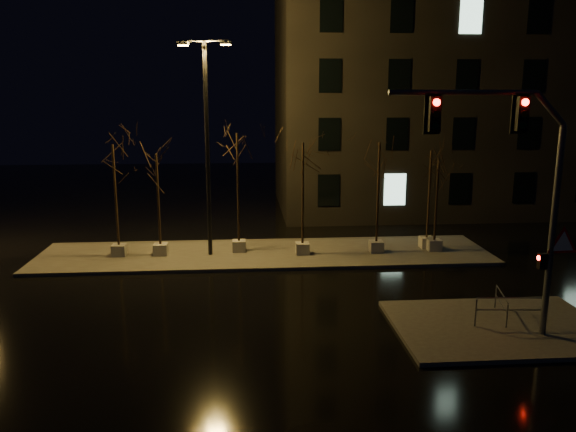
{
  "coord_description": "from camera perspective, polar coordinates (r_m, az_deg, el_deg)",
  "views": [
    {
      "loc": [
        -0.93,
        -20.57,
        7.69
      ],
      "look_at": [
        0.82,
        2.13,
        2.8
      ],
      "focal_mm": 35.0,
      "sensor_mm": 36.0,
      "label": 1
    }
  ],
  "objects": [
    {
      "name": "tree_1",
      "position": [
        27.14,
        -13.15,
        3.9
      ],
      "size": [
        1.8,
        1.8,
        5.02
      ],
      "color": "#A8A59D",
      "rests_on": "median"
    },
    {
      "name": "tree_4",
      "position": [
        27.22,
        9.22,
        4.92
      ],
      "size": [
        1.8,
        1.8,
        5.54
      ],
      "color": "#A8A59D",
      "rests_on": "median"
    },
    {
      "name": "building",
      "position": [
        41.36,
        17.09,
        11.34
      ],
      "size": [
        25.0,
        12.0,
        15.0
      ],
      "primitive_type": "cube",
      "color": "black",
      "rests_on": "ground"
    },
    {
      "name": "streetlight_main",
      "position": [
        26.58,
        -8.24,
        8.19
      ],
      "size": [
        2.49,
        0.83,
        10.01
      ],
      "rotation": [
        0.0,
        0.0,
        -0.23
      ],
      "color": "black",
      "rests_on": "median"
    },
    {
      "name": "tree_5",
      "position": [
        28.6,
        14.25,
        4.29
      ],
      "size": [
        1.8,
        1.8,
        5.05
      ],
      "color": "#A8A59D",
      "rests_on": "median"
    },
    {
      "name": "tree_2",
      "position": [
        27.07,
        -5.16,
        5.68
      ],
      "size": [
        1.8,
        1.8,
        5.97
      ],
      "color": "#A8A59D",
      "rests_on": "median"
    },
    {
      "name": "tree_6",
      "position": [
        28.22,
        14.96,
        3.66
      ],
      "size": [
        1.8,
        1.8,
        4.73
      ],
      "color": "#A8A59D",
      "rests_on": "median"
    },
    {
      "name": "tree_3",
      "position": [
        26.56,
        1.52,
        4.89
      ],
      "size": [
        1.8,
        1.8,
        5.53
      ],
      "color": "#A8A59D",
      "rests_on": "median"
    },
    {
      "name": "guard_rail_b",
      "position": [
        20.94,
        20.87,
        -8.15
      ],
      "size": [
        0.46,
        1.82,
        0.88
      ],
      "rotation": [
        0.0,
        0.0,
        1.34
      ],
      "color": "#575B5F",
      "rests_on": "sidewalk_corner"
    },
    {
      "name": "sidewalk_corner",
      "position": [
        20.51,
        20.59,
        -10.49
      ],
      "size": [
        7.0,
        5.0,
        0.15
      ],
      "primitive_type": "cube",
      "color": "#494641",
      "rests_on": "ground"
    },
    {
      "name": "guard_rail_a",
      "position": [
        20.25,
        21.72,
        -8.62
      ],
      "size": [
        2.37,
        0.24,
        1.02
      ],
      "rotation": [
        0.0,
        0.0,
        -0.08
      ],
      "color": "#575B5F",
      "rests_on": "sidewalk_corner"
    },
    {
      "name": "median",
      "position": [
        27.66,
        -2.32,
        -3.87
      ],
      "size": [
        22.0,
        5.0,
        0.15
      ],
      "primitive_type": "cube",
      "color": "#494641",
      "rests_on": "ground"
    },
    {
      "name": "ground",
      "position": [
        21.98,
        -1.72,
        -8.36
      ],
      "size": [
        90.0,
        90.0,
        0.0
      ],
      "primitive_type": "plane",
      "color": "black",
      "rests_on": "ground"
    },
    {
      "name": "tree_0",
      "position": [
        27.47,
        -17.27,
        4.53
      ],
      "size": [
        1.8,
        1.8,
        5.49
      ],
      "color": "#A8A59D",
      "rests_on": "median"
    },
    {
      "name": "traffic_signal_mast",
      "position": [
        18.37,
        22.42,
        3.46
      ],
      "size": [
        6.32,
        0.37,
        7.71
      ],
      "rotation": [
        0.0,
        0.0,
        0.03
      ],
      "color": "#575B5F",
      "rests_on": "sidewalk_corner"
    }
  ]
}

